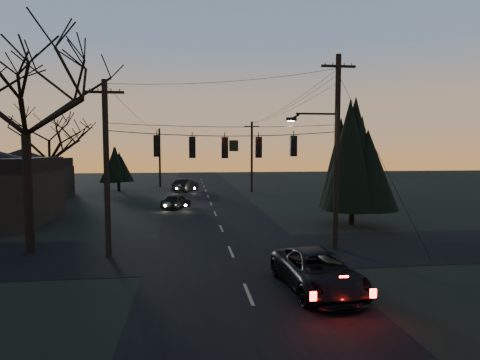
{
  "coord_description": "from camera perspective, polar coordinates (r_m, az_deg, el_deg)",
  "views": [
    {
      "loc": [
        -2.09,
        -9.87,
        5.22
      ],
      "look_at": [
        0.27,
        8.47,
        3.78
      ],
      "focal_mm": 30.0,
      "sensor_mm": 36.0,
      "label": 1
    }
  ],
  "objects": [
    {
      "name": "span_signal_assembly",
      "position": [
        19.95,
        -2.02,
        4.76
      ],
      "size": [
        11.5,
        0.44,
        1.49
      ],
      "color": "black",
      "rests_on": "ground"
    },
    {
      "name": "utility_pole_far_r",
      "position": [
        48.75,
        1.67,
        -1.71
      ],
      "size": [
        1.8,
        0.3,
        8.5
      ],
      "primitive_type": null,
      "color": "black",
      "rests_on": "ground"
    },
    {
      "name": "house_left_far",
      "position": [
        49.31,
        -28.62,
        0.86
      ],
      "size": [
        9.0,
        7.0,
        5.2
      ],
      "color": "black",
      "rests_on": "ground"
    },
    {
      "name": "evergreen_dist",
      "position": [
        51.73,
        -16.93,
        2.45
      ],
      "size": [
        3.35,
        3.35,
        6.01
      ],
      "color": "black",
      "rests_on": "ground"
    },
    {
      "name": "utility_pole_far_l",
      "position": [
        56.25,
        -11.28,
        -0.97
      ],
      "size": [
        0.3,
        0.3,
        8.0
      ],
      "primitive_type": null,
      "color": "black",
      "rests_on": "ground"
    },
    {
      "name": "sedan_oncoming_b",
      "position": [
        49.68,
        -7.73,
        -0.74
      ],
      "size": [
        3.31,
        4.91,
        1.53
      ],
      "primitive_type": "imported",
      "rotation": [
        0.0,
        0.0,
        2.74
      ],
      "color": "black",
      "rests_on": "ground"
    },
    {
      "name": "bare_tree_dist",
      "position": [
        39.74,
        -25.54,
        4.74
      ],
      "size": [
        7.21,
        7.21,
        8.19
      ],
      "color": "black",
      "rests_on": "ground"
    },
    {
      "name": "sedan_oncoming_a",
      "position": [
        35.79,
        -9.06,
        -2.98
      ],
      "size": [
        2.89,
        3.99,
        1.26
      ],
      "primitive_type": "imported",
      "rotation": [
        0.0,
        0.0,
        2.71
      ],
      "color": "black",
      "rests_on": "ground"
    },
    {
      "name": "ground_plane",
      "position": [
        11.36,
        4.46,
        -22.92
      ],
      "size": [
        160.0,
        160.0,
        0.0
      ],
      "primitive_type": "plane",
      "color": "black"
    },
    {
      "name": "bare_tree_left",
      "position": [
        22.68,
        -28.39,
        11.75
      ],
      "size": [
        8.9,
        8.9,
        11.88
      ],
      "color": "black",
      "rests_on": "ground"
    },
    {
      "name": "suv_near",
      "position": [
        15.39,
        11.01,
        -12.66
      ],
      "size": [
        2.76,
        5.3,
        1.42
      ],
      "primitive_type": "imported",
      "rotation": [
        0.0,
        0.0,
        0.08
      ],
      "color": "black",
      "rests_on": "ground"
    },
    {
      "name": "evergreen_right",
      "position": [
        28.39,
        15.76,
        3.11
      ],
      "size": [
        4.77,
        4.77,
        8.09
      ],
      "color": "black",
      "rests_on": "ground"
    },
    {
      "name": "cross_road",
      "position": [
        20.65,
        -1.3,
        -10.17
      ],
      "size": [
        60.0,
        7.0,
        0.02
      ],
      "primitive_type": "cube",
      "color": "black",
      "rests_on": "ground"
    },
    {
      "name": "utility_pole_right",
      "position": [
        21.9,
        13.37,
        -9.46
      ],
      "size": [
        5.0,
        0.3,
        10.0
      ],
      "primitive_type": null,
      "color": "black",
      "rests_on": "ground"
    },
    {
      "name": "main_road",
      "position": [
        30.39,
        -3.29,
        -5.43
      ],
      "size": [
        8.0,
        120.0,
        0.02
      ],
      "primitive_type": "cube",
      "color": "black",
      "rests_on": "ground"
    },
    {
      "name": "utility_pole_left",
      "position": [
        20.91,
        -18.16,
        -10.23
      ],
      "size": [
        1.8,
        0.3,
        8.5
      ],
      "primitive_type": null,
      "color": "black",
      "rests_on": "ground"
    }
  ]
}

